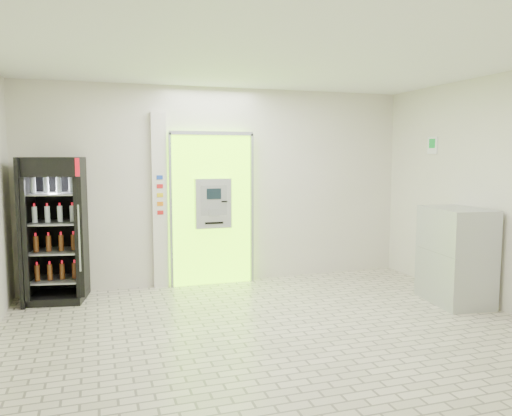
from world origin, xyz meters
name	(u,v)px	position (x,y,z in m)	size (l,w,h in m)	color
ground	(279,334)	(0.00, 0.00, 0.00)	(6.00, 6.00, 0.00)	beige
room_shell	(280,167)	(0.00, 0.00, 1.84)	(6.00, 6.00, 6.00)	silver
atm_assembly	(212,208)	(-0.20, 2.41, 1.17)	(1.30, 0.24, 2.33)	#83F30B
pillar	(160,201)	(-0.98, 2.45, 1.30)	(0.22, 0.11, 2.60)	silver
beverage_cooler	(55,232)	(-2.42, 2.17, 0.93)	(0.84, 0.79, 1.95)	black
steel_cabinet	(456,256)	(2.67, 0.42, 0.64)	(0.75, 1.03, 1.28)	#ABAEB3
exit_sign	(433,145)	(2.99, 1.40, 2.12)	(0.02, 0.22, 0.26)	white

